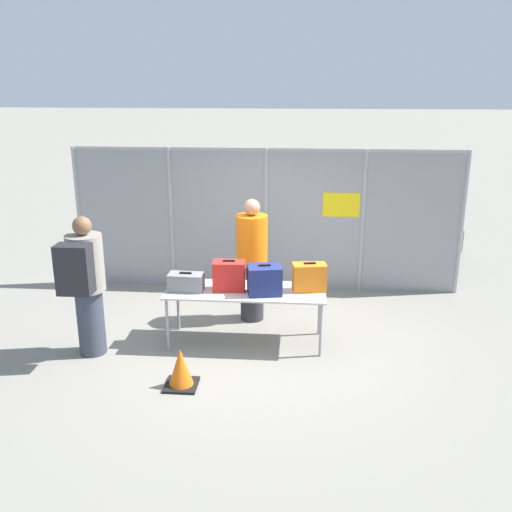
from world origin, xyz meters
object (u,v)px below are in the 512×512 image
suitcase_orange (309,277)px  traffic_cone (181,369)px  suitcase_grey (186,282)px  security_worker_near (252,259)px  inspection_table (246,294)px  suitcase_red (229,276)px  suitcase_navy (264,280)px  traveler_hooded (85,282)px  utility_trailer (385,232)px

suitcase_orange → traffic_cone: 2.10m
suitcase_grey → security_worker_near: security_worker_near is taller
suitcase_orange → security_worker_near: bearing=138.1°
security_worker_near → inspection_table: bearing=92.7°
suitcase_red → suitcase_navy: bearing=-11.3°
suitcase_orange → inspection_table: bearing=-175.8°
traveler_hooded → security_worker_near: 2.40m
inspection_table → traffic_cone: (-0.64, -1.23, -0.49)m
suitcase_grey → traveler_hooded: traveler_hooded is taller
suitcase_red → security_worker_near: bearing=73.9°
traveler_hooded → traffic_cone: traveler_hooded is taller
suitcase_orange → security_worker_near: (-0.83, 0.74, -0.00)m
suitcase_grey → security_worker_near: size_ratio=0.26×
inspection_table → utility_trailer: (2.47, 4.60, -0.33)m
suitcase_navy → inspection_table: bearing=157.6°
inspection_table → suitcase_orange: 0.88m
traffic_cone → inspection_table: bearing=62.3°
inspection_table → suitcase_orange: bearing=4.2°
inspection_table → suitcase_navy: suitcase_navy is taller
suitcase_orange → traffic_cone: suitcase_orange is taller
security_worker_near → suitcase_red: bearing=77.8°
inspection_table → suitcase_grey: 0.81m
suitcase_grey → inspection_table: bearing=5.5°
inspection_table → suitcase_grey: size_ratio=4.53×
suitcase_grey → suitcase_navy: bearing=-1.7°
suitcase_red → utility_trailer: (2.68, 4.61, -0.58)m
inspection_table → suitcase_grey: bearing=-174.5°
suitcase_grey → suitcase_red: size_ratio=1.09×
suitcase_navy → utility_trailer: (2.21, 4.70, -0.57)m
inspection_table → suitcase_navy: (0.26, -0.11, 0.24)m
suitcase_orange → traveler_hooded: traveler_hooded is taller
traveler_hooded → traffic_cone: (1.33, -0.69, -0.79)m
suitcase_grey → suitcase_orange: bearing=4.8°
security_worker_near → utility_trailer: size_ratio=0.51×
security_worker_near → traffic_cone: 2.25m
utility_trailer → traffic_cone: 6.60m
suitcase_grey → traffic_cone: bearing=-82.9°
suitcase_orange → traffic_cone: bearing=-139.0°
suitcase_navy → suitcase_grey: bearing=178.3°
suitcase_orange → suitcase_grey: bearing=-175.2°
utility_trailer → suitcase_grey: bearing=-124.8°
suitcase_grey → suitcase_orange: suitcase_orange is taller
suitcase_navy → security_worker_near: security_worker_near is taller
suitcase_navy → suitcase_orange: suitcase_navy is taller
suitcase_orange → utility_trailer: (1.62, 4.54, -0.57)m
traveler_hooded → traffic_cone: size_ratio=3.85×
suitcase_red → suitcase_orange: suitcase_red is taller
security_worker_near → utility_trailer: (2.45, 3.80, -0.57)m
suitcase_navy → traffic_cone: suitcase_navy is taller
inspection_table → suitcase_red: (-0.22, -0.01, 0.25)m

